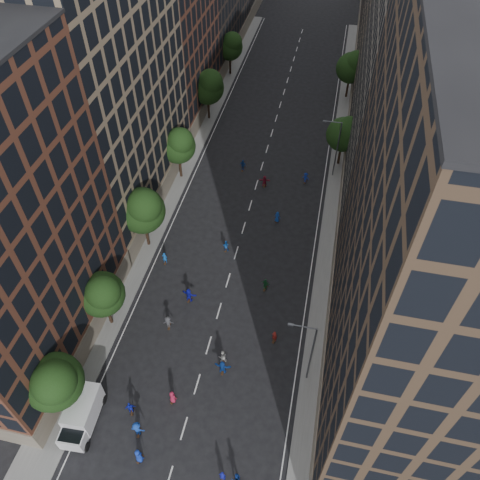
{
  "coord_description": "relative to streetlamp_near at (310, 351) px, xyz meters",
  "views": [
    {
      "loc": [
        8.75,
        -11.08,
        43.92
      ],
      "look_at": [
        0.4,
        27.41,
        2.0
      ],
      "focal_mm": 35.0,
      "sensor_mm": 36.0,
      "label": 1
    }
  ],
  "objects": [
    {
      "name": "ground",
      "position": [
        -10.37,
        28.0,
        -5.17
      ],
      "size": [
        240.0,
        240.0,
        0.0
      ],
      "primitive_type": "plane",
      "color": "black",
      "rests_on": "ground"
    },
    {
      "name": "sidewalk_left",
      "position": [
        -22.37,
        35.5,
        -5.09
      ],
      "size": [
        4.0,
        105.0,
        0.15
      ],
      "primitive_type": "cube",
      "color": "slate",
      "rests_on": "ground"
    },
    {
      "name": "sidewalk_right",
      "position": [
        1.63,
        35.5,
        -5.09
      ],
      "size": [
        4.0,
        105.0,
        0.15
      ],
      "primitive_type": "cube",
      "color": "slate",
      "rests_on": "ground"
    },
    {
      "name": "bldg_left_b",
      "position": [
        -29.37,
        23.0,
        11.83
      ],
      "size": [
        14.0,
        26.0,
        34.0
      ],
      "primitive_type": "cube",
      "color": "#7E6A52",
      "rests_on": "ground"
    },
    {
      "name": "bldg_left_c",
      "position": [
        -29.37,
        46.0,
        8.83
      ],
      "size": [
        14.0,
        20.0,
        28.0
      ],
      "primitive_type": "cube",
      "color": "#562F21",
      "rests_on": "ground"
    },
    {
      "name": "bldg_right_a",
      "position": [
        8.63,
        3.0,
        12.83
      ],
      "size": [
        14.0,
        30.0,
        36.0
      ],
      "primitive_type": "cube",
      "color": "#453425",
      "rests_on": "ground"
    },
    {
      "name": "bldg_right_b",
      "position": [
        8.63,
        32.0,
        11.33
      ],
      "size": [
        14.0,
        28.0,
        33.0
      ],
      "primitive_type": "cube",
      "color": "#6B6458",
      "rests_on": "ground"
    },
    {
      "name": "tree_left_0",
      "position": [
        -21.38,
        -8.15,
        0.79
      ],
      "size": [
        5.2,
        5.2,
        8.83
      ],
      "color": "black",
      "rests_on": "ground"
    },
    {
      "name": "tree_left_1",
      "position": [
        -21.39,
        1.86,
        0.38
      ],
      "size": [
        4.8,
        4.8,
        8.21
      ],
      "color": "black",
      "rests_on": "ground"
    },
    {
      "name": "tree_left_2",
      "position": [
        -21.36,
        13.83,
        1.19
      ],
      "size": [
        5.6,
        5.6,
        9.45
      ],
      "color": "black",
      "rests_on": "ground"
    },
    {
      "name": "tree_left_3",
      "position": [
        -21.38,
        27.85,
        0.65
      ],
      "size": [
        5.0,
        5.0,
        8.58
      ],
      "color": "black",
      "rests_on": "ground"
    },
    {
      "name": "tree_left_4",
      "position": [
        -21.37,
        43.84,
        0.93
      ],
      "size": [
        5.4,
        5.4,
        9.08
      ],
      "color": "black",
      "rests_on": "ground"
    },
    {
      "name": "tree_left_5",
      "position": [
        -21.39,
        59.86,
        0.51
      ],
      "size": [
        4.8,
        4.8,
        8.33
      ],
      "color": "black",
      "rests_on": "ground"
    },
    {
      "name": "tree_right_a",
      "position": [
        1.02,
        35.85,
        0.46
      ],
      "size": [
        5.0,
        5.0,
        8.39
      ],
      "color": "black",
      "rests_on": "ground"
    },
    {
      "name": "tree_right_b",
      "position": [
        1.02,
        55.85,
        0.79
      ],
      "size": [
        5.2,
        5.2,
        8.83
      ],
      "color": "black",
      "rests_on": "ground"
    },
    {
      "name": "streetlamp_near",
      "position": [
        0.0,
        0.0,
        0.0
      ],
      "size": [
        2.64,
        0.22,
        9.06
      ],
      "color": "#595B60",
      "rests_on": "ground"
    },
    {
      "name": "streetlamp_far",
      "position": [
        0.0,
        33.0,
        0.0
      ],
      "size": [
        2.64,
        0.22,
        9.06
      ],
      "color": "#595B60",
      "rests_on": "ground"
    },
    {
      "name": "cargo_van",
      "position": [
        -19.68,
        -8.87,
        -3.63
      ],
      "size": [
        2.9,
        5.64,
        2.93
      ],
      "rotation": [
        0.0,
        0.0,
        0.06
      ],
      "color": "white",
      "rests_on": "ground"
    },
    {
      "name": "skater_0",
      "position": [
        -13.38,
        -11.0,
        -4.22
      ],
      "size": [
        1.07,
        0.86,
        1.9
      ],
      "primitive_type": "imported",
      "rotation": [
        0.0,
        0.0,
        2.82
      ],
      "color": "#1533AF",
      "rests_on": "ground"
    },
    {
      "name": "skater_1",
      "position": [
        -5.79,
        -11.0,
        -4.38
      ],
      "size": [
        0.59,
        0.39,
        1.58
      ],
      "primitive_type": "imported",
      "rotation": [
        0.0,
        0.0,
        3.17
      ],
      "color": "#1319A2",
      "rests_on": "ground"
    },
    {
      "name": "skater_2",
      "position": [
        -4.57,
        -11.0,
        -4.27
      ],
      "size": [
        1.06,
        0.95,
        1.8
      ],
      "primitive_type": "imported",
      "rotation": [
        0.0,
        0.0,
        3.5
      ],
      "color": "navy",
      "rests_on": "ground"
    },
    {
      "name": "skater_3",
      "position": [
        -14.3,
        -8.83,
        -4.19
      ],
      "size": [
        1.3,
        0.8,
        1.95
      ],
      "primitive_type": "imported",
      "rotation": [
        0.0,
        0.0,
        3.2
      ],
      "color": "#153FB1",
      "rests_on": "ground"
    },
    {
      "name": "skater_4",
      "position": [
        -15.7,
        -7.05,
        -4.31
      ],
      "size": [
        1.09,
        0.8,
        1.72
      ],
      "primitive_type": "imported",
      "rotation": [
        0.0,
        0.0,
        3.57
      ],
      "color": "#1624B6",
      "rests_on": "ground"
    },
    {
      "name": "skater_5",
      "position": [
        -8.17,
        -1.15,
        -4.25
      ],
      "size": [
        1.71,
        0.58,
        1.84
      ],
      "primitive_type": "imported",
      "rotation": [
        0.0,
        0.0,
        3.12
      ],
      "color": "#1340A1",
      "rests_on": "ground"
    },
    {
      "name": "skater_6",
      "position": [
        -12.16,
        -5.16,
        -4.33
      ],
      "size": [
        0.93,
        0.74,
        1.67
      ],
      "primitive_type": "imported",
      "rotation": [
        0.0,
        0.0,
        2.86
      ],
      "color": "#AD1C3E",
      "rests_on": "ground"
    },
    {
      "name": "skater_7",
      "position": [
        -3.66,
        3.57,
        -4.39
      ],
      "size": [
        0.64,
        0.49,
        1.56
      ],
      "primitive_type": "imported",
      "rotation": [
        0.0,
        0.0,
        2.93
      ],
      "color": "maroon",
      "rests_on": "ground"
    },
    {
      "name": "skater_8",
      "position": [
        -8.46,
        0.01,
        -4.27
      ],
      "size": [
        1.05,
        0.94,
        1.79
      ],
      "primitive_type": "imported",
      "rotation": [
        0.0,
        0.0,
        3.5
      ],
      "color": "silver",
      "rests_on": "ground"
    },
    {
      "name": "skater_9",
      "position": [
        -15.2,
        2.8,
        -4.3
      ],
      "size": [
        1.23,
        0.86,
        1.74
      ],
      "primitive_type": "imported",
      "rotation": [
        0.0,
        0.0,
        3.35
      ],
      "color": "#3D3D41",
      "rests_on": "ground"
    },
    {
      "name": "skater_10",
      "position": [
        -5.8,
        10.18,
        -4.33
      ],
      "size": [
        1.06,
        0.65,
        1.68
      ],
      "primitive_type": "imported",
      "rotation": [
        0.0,
        0.0,
        2.87
      ],
      "color": "#1F6934",
      "rests_on": "ground"
    },
    {
      "name": "skater_11",
      "position": [
        -14.03,
        6.73,
        -4.21
      ],
      "size": [
        1.85,
        0.9,
        1.91
      ],
      "primitive_type": "imported",
      "rotation": [
        0.0,
        0.0,
        2.95
      ],
      "color": "#161AB7",
      "rests_on": "ground"
    },
    {
      "name": "skater_12",
      "position": [
        -6.26,
        21.64,
        -4.35
      ],
      "size": [
        0.92,
        0.74,
        1.63
      ],
      "primitive_type": "imported",
      "rotation": [
        0.0,
        0.0,
        2.82
      ],
      "color": "#133B9B",
      "rests_on": "ground"
    },
    {
      "name": "skater_13",
      "position": [
        -18.55,
        11.57,
        -4.32
      ],
      "size": [
        0.66,
        0.47,
        1.7
      ],
      "primitive_type": "imported",
      "rotation": [
        0.0,
        0.0,
        3.24
      ],
      "color": "blue",
      "rests_on": "ground"
    },
    {
      "name": "skater_14",
      "position": [
        -11.74,
        15.18,
        -4.38
      ],
      "size": [
        0.78,
        0.62,
        1.57
      ],
      "primitive_type": "imported",
      "rotation": [
        0.0,
        0.0,
        3.11
      ],
      "color": "#1551B1",
      "rests_on": "ground"
    },
    {
      "name": "skater_15",
      "position": [
        -3.54,
        30.61,
        -4.37
      ],
      "size": [
        1.14,
        0.82,
        1.59
      ],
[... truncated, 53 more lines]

